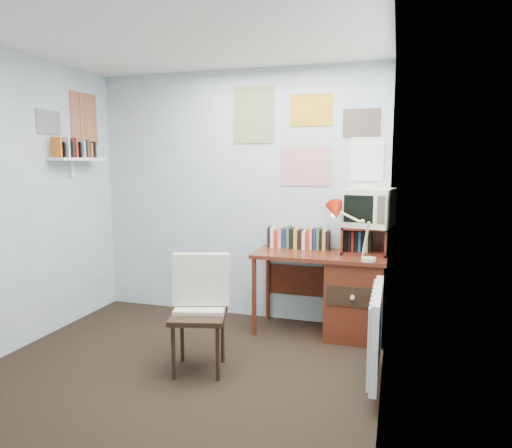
{
  "coord_description": "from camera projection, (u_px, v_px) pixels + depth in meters",
  "views": [
    {
      "loc": [
        1.55,
        -2.63,
        1.61
      ],
      "look_at": [
        0.45,
        0.94,
        1.09
      ],
      "focal_mm": 32.0,
      "sensor_mm": 36.0,
      "label": 1
    }
  ],
  "objects": [
    {
      "name": "ground",
      "position": [
        154.0,
        394.0,
        3.17
      ],
      "size": [
        3.5,
        3.5,
        0.0
      ],
      "primitive_type": "plane",
      "color": "black",
      "rests_on": "ground"
    },
    {
      "name": "back_wall",
      "position": [
        237.0,
        196.0,
        4.65
      ],
      "size": [
        3.0,
        0.02,
        2.5
      ],
      "primitive_type": "cube",
      "color": "silver",
      "rests_on": "ground"
    },
    {
      "name": "right_wall",
      "position": [
        385.0,
        225.0,
        2.56
      ],
      "size": [
        0.02,
        3.5,
        2.5
      ],
      "primitive_type": "cube",
      "color": "silver",
      "rests_on": "ground"
    },
    {
      "name": "ceiling",
      "position": [
        142.0,
        15.0,
        2.82
      ],
      "size": [
        3.0,
        3.5,
        0.02
      ],
      "primitive_type": "cube",
      "color": "white",
      "rests_on": "back_wall"
    },
    {
      "name": "desk",
      "position": [
        349.0,
        293.0,
        4.17
      ],
      "size": [
        1.2,
        0.55,
        0.76
      ],
      "color": "#602515",
      "rests_on": "ground"
    },
    {
      "name": "desk_chair",
      "position": [
        199.0,
        316.0,
        3.46
      ],
      "size": [
        0.53,
        0.52,
        0.86
      ],
      "primitive_type": "cube",
      "rotation": [
        0.0,
        0.0,
        0.25
      ],
      "color": "black",
      "rests_on": "ground"
    },
    {
      "name": "desk_lamp",
      "position": [
        370.0,
        236.0,
        3.83
      ],
      "size": [
        0.36,
        0.33,
        0.44
      ],
      "primitive_type": "cube",
      "rotation": [
        0.0,
        0.0,
        -0.22
      ],
      "color": "red",
      "rests_on": "desk"
    },
    {
      "name": "tv_riser",
      "position": [
        364.0,
        240.0,
        4.17
      ],
      "size": [
        0.4,
        0.3,
        0.25
      ],
      "primitive_type": "cube",
      "color": "#602515",
      "rests_on": "desk"
    },
    {
      "name": "crt_tv",
      "position": [
        369.0,
        206.0,
        4.14
      ],
      "size": [
        0.47,
        0.44,
        0.38
      ],
      "primitive_type": "cube",
      "rotation": [
        0.0,
        0.0,
        -0.21
      ],
      "color": "#ECDFC6",
      "rests_on": "tv_riser"
    },
    {
      "name": "book_row",
      "position": [
        298.0,
        237.0,
        4.42
      ],
      "size": [
        0.6,
        0.14,
        0.22
      ],
      "primitive_type": "cube",
      "color": "#602515",
      "rests_on": "desk"
    },
    {
      "name": "radiator",
      "position": [
        377.0,
        331.0,
        3.2
      ],
      "size": [
        0.09,
        0.8,
        0.6
      ],
      "primitive_type": "cube",
      "color": "white",
      "rests_on": "right_wall"
    },
    {
      "name": "wall_shelf",
      "position": [
        78.0,
        159.0,
        4.39
      ],
      "size": [
        0.2,
        0.62,
        0.24
      ],
      "primitive_type": "cube",
      "color": "white",
      "rests_on": "left_wall"
    },
    {
      "name": "posters_back",
      "position": [
        306.0,
        135.0,
        4.36
      ],
      "size": [
        1.2,
        0.01,
        0.9
      ],
      "primitive_type": "cube",
      "color": "white",
      "rests_on": "back_wall"
    },
    {
      "name": "posters_left",
      "position": [
        67.0,
        119.0,
        4.37
      ],
      "size": [
        0.01,
        0.7,
        0.6
      ],
      "primitive_type": "cube",
      "color": "white",
      "rests_on": "left_wall"
    }
  ]
}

